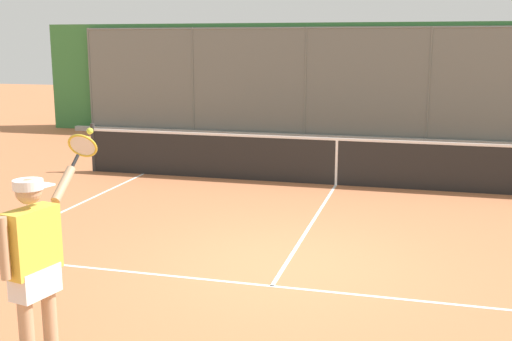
% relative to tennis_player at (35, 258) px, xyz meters
% --- Properties ---
extents(ground_plane, '(60.00, 60.00, 0.00)m').
position_rel_tennis_player_xyz_m(ground_plane, '(-1.56, -3.06, -1.01)').
color(ground_plane, '#B76B42').
extents(court_line_markings, '(8.51, 10.15, 0.01)m').
position_rel_tennis_player_xyz_m(court_line_markings, '(-1.56, -2.02, -1.01)').
color(court_line_markings, white).
rests_on(court_line_markings, ground).
extents(fence_backdrop, '(20.59, 1.37, 3.39)m').
position_rel_tennis_player_xyz_m(fence_backdrop, '(-1.56, -14.51, 0.67)').
color(fence_backdrop, slate).
rests_on(fence_backdrop, ground).
extents(tennis_net, '(10.93, 0.09, 1.07)m').
position_rel_tennis_player_xyz_m(tennis_net, '(-1.56, -7.90, -0.52)').
color(tennis_net, '#2D2D2D').
rests_on(tennis_net, ground).
extents(tennis_player, '(0.32, 1.44, 2.01)m').
position_rel_tennis_player_xyz_m(tennis_player, '(0.00, 0.00, 0.00)').
color(tennis_player, black).
rests_on(tennis_player, ground).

